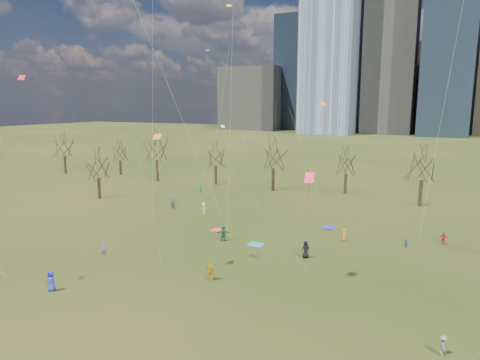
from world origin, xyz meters
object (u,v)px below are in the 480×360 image
at_px(blanket_navy, 329,228).
at_px(person_0, 51,281).
at_px(blanket_crimson, 218,230).
at_px(person_4, 210,270).
at_px(blanket_teal, 256,244).

height_order(blanket_navy, person_0, person_0).
bearing_deg(blanket_crimson, person_0, -101.22).
bearing_deg(person_4, person_0, 57.39).
xyz_separation_m(blanket_navy, person_4, (-5.31, -20.29, 0.88)).
xyz_separation_m(blanket_navy, person_0, (-15.97, -27.82, 0.85)).
xyz_separation_m(blanket_navy, blanket_crimson, (-11.82, -6.89, 0.00)).
xyz_separation_m(blanket_teal, person_0, (-10.39, -18.01, 0.85)).
bearing_deg(blanket_navy, person_0, -119.86).
height_order(blanket_crimson, person_4, person_4).
relative_size(blanket_navy, person_0, 0.93).
bearing_deg(blanket_teal, blanket_crimson, 154.96).
bearing_deg(blanket_navy, blanket_crimson, -149.77).
bearing_deg(person_4, blanket_crimson, -41.91).
bearing_deg(blanket_teal, person_4, -88.50).
distance_m(blanket_teal, blanket_navy, 11.28).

